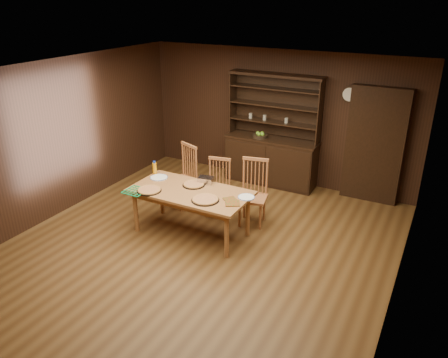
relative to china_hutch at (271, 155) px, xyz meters
The scene contains 20 objects.
floor 2.82m from the china_hutch, 89.99° to the right, with size 6.00×6.00×0.00m, color brown.
room_shell 2.92m from the china_hutch, 89.99° to the right, with size 6.00×6.00×6.00m.
china_hutch is the anchor object (origin of this frame).
doorway 1.96m from the china_hutch, ahead, with size 1.00×0.18×2.10m, color black.
wall_clock 1.89m from the china_hutch, ahead, with size 0.30×0.05×0.30m.
dining_table 2.49m from the china_hutch, 97.68° to the right, with size 1.86×0.93×0.75m.
chair_left 1.89m from the china_hutch, 121.25° to the right, with size 0.59×0.58×1.12m.
chair_center 1.68m from the china_hutch, 100.16° to the right, with size 0.48×0.46×1.00m.
chair_right 1.68m from the china_hutch, 77.49° to the right, with size 0.53×0.52×1.10m.
pizza_left 2.93m from the china_hutch, 107.62° to the right, with size 0.38×0.38×0.04m.
pizza_right 2.67m from the china_hutch, 89.03° to the right, with size 0.41×0.41×0.04m.
pizza_center 2.32m from the china_hutch, 99.77° to the right, with size 0.36×0.36×0.04m.
cooling_rack 3.08m from the china_hutch, 110.19° to the right, with size 0.31×0.31×0.01m, color #0CA858, non-canonical shape.
plate_left 2.53m from the china_hutch, 114.69° to the right, with size 0.29×0.29×0.02m.
plate_right 2.36m from the china_hutch, 76.87° to the right, with size 0.25×0.25×0.02m.
foil_dish 2.13m from the china_hutch, 97.50° to the right, with size 0.24×0.17×0.10m, color white.
juice_bottle 2.51m from the china_hutch, 119.00° to the right, with size 0.07×0.07×0.23m.
pot_holder_a 2.61m from the china_hutch, 80.22° to the right, with size 0.21×0.21×0.02m, color #B42214.
pot_holder_b 2.50m from the china_hutch, 81.78° to the right, with size 0.18×0.18×0.01m, color #B42214.
fruit_bowl 0.45m from the china_hutch, 163.34° to the right, with size 0.29×0.29×0.12m.
Camera 1 is at (2.99, -4.86, 3.57)m, focal length 35.00 mm.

